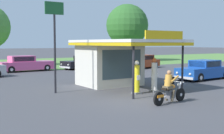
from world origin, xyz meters
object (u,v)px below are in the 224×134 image
Objects in this scene: gas_pump_offside at (154,76)px; featured_classic_sedan at (204,71)px; gas_pump_nearside at (137,79)px; spare_tire_stack at (170,81)px; parked_car_back_row_far_right at (141,62)px; motorcycle_with_rider at (169,90)px; parked_car_back_row_centre_right at (84,63)px; parked_car_back_row_left at (26,64)px; bystander_admiring_sedan at (119,64)px; roadside_pole_sign at (55,32)px.

gas_pump_offside is 0.38× the size of featured_classic_sedan.
gas_pump_nearside is 3.13× the size of spare_tire_stack.
parked_car_back_row_far_right is 13.56m from spare_tire_stack.
parked_car_back_row_centre_right is (5.67, 19.54, 0.02)m from motorcycle_with_rider.
parked_car_back_row_left reaches higher than spare_tire_stack.
gas_pump_offside is at bearing 0.00° from gas_pump_nearside.
parked_car_back_row_left is 9.54m from bystander_admiring_sedan.
featured_classic_sedan is (8.59, 2.57, -0.16)m from gas_pump_nearside.
featured_classic_sedan is 14.36m from parked_car_back_row_centre_right.
featured_classic_sedan is at bearing -55.46° from parked_car_back_row_left.
gas_pump_offside is at bearing 61.25° from motorcycle_with_rider.
motorcycle_with_rider is at bearing -148.10° from featured_classic_sedan.
motorcycle_with_rider is 6.46m from spare_tire_stack.
gas_pump_offside is 0.35× the size of parked_car_back_row_far_right.
parked_car_back_row_far_right is at bearing 77.79° from featured_classic_sedan.
motorcycle_with_rider is 3.85× the size of spare_tire_stack.
motorcycle_with_rider is (-1.64, -2.99, -0.25)m from gas_pump_offside.
gas_pump_nearside is 16.81m from parked_car_back_row_left.
parked_car_back_row_far_right is at bearing 35.98° from roadside_pole_sign.
gas_pump_nearside is at bearing -85.96° from parked_car_back_row_left.
gas_pump_nearside is at bearing -107.85° from parked_car_back_row_centre_right.
gas_pump_nearside reaches higher than featured_classic_sedan.
parked_car_back_row_far_right is 18.32m from roadside_pole_sign.
featured_classic_sedan is 0.91× the size of parked_car_back_row_left.
gas_pump_offside is at bearing -160.59° from featured_classic_sedan.
spare_tire_stack is at bearing 30.63° from gas_pump_offside.
parked_car_back_row_left is 1.10× the size of roadside_pole_sign.
gas_pump_nearside is 1.30m from gas_pump_offside.
roadside_pole_sign reaches higher than spare_tire_stack.
spare_tire_stack is at bearing -7.81° from roadside_pole_sign.
bystander_admiring_sedan is at bearing 38.07° from roadside_pole_sign.
parked_car_back_row_far_right is (2.34, 10.82, -0.01)m from featured_classic_sedan.
roadside_pole_sign is (-3.38, 5.73, 2.83)m from motorcycle_with_rider.
motorcycle_with_rider is 10.51m from featured_classic_sedan.
gas_pump_nearside is 0.33× the size of parked_car_back_row_far_right.
roadside_pole_sign reaches higher than parked_car_back_row_far_right.
featured_classic_sedan is 0.90× the size of parked_car_back_row_far_right.
bystander_admiring_sedan is (-3.09, 7.40, 0.16)m from featured_classic_sedan.
parked_car_back_row_left is (-0.85, 19.76, 0.07)m from motorcycle_with_rider.
parked_car_back_row_left is (-1.18, 16.77, -0.13)m from gas_pump_nearside.
spare_tire_stack is at bearing -99.43° from bystander_admiring_sedan.
parked_car_back_row_centre_right is 3.46× the size of bystander_admiring_sedan.
motorcycle_with_rider is at bearing -133.75° from spare_tire_stack.
bystander_admiring_sedan is at bearing 67.17° from gas_pump_offside.
gas_pump_offside is at bearing -103.67° from parked_car_back_row_centre_right.
parked_car_back_row_left is (-12.12, 3.39, 0.05)m from parked_car_back_row_far_right.
bystander_admiring_sedan reaches higher than spare_tire_stack.
parked_car_back_row_far_right is (9.63, 13.38, -0.22)m from gas_pump_offside.
parked_car_back_row_left is (-9.78, 14.20, 0.03)m from featured_classic_sedan.
gas_pump_offside reaches higher than gas_pump_nearside.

